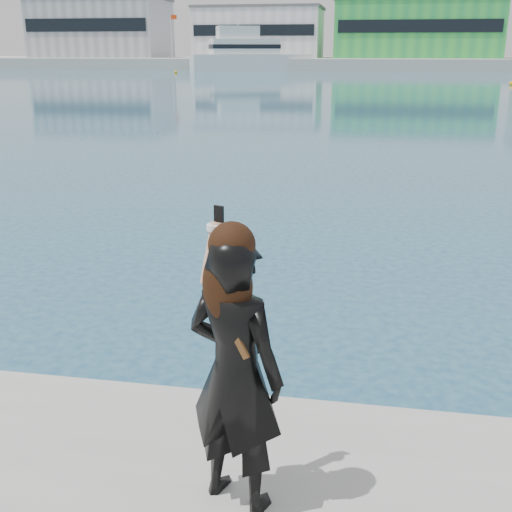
{
  "coord_description": "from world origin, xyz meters",
  "views": [
    {
      "loc": [
        1.03,
        -3.65,
        3.53
      ],
      "look_at": [
        0.3,
        0.41,
        2.2
      ],
      "focal_mm": 45.0,
      "sensor_mm": 36.0,
      "label": 1
    }
  ],
  "objects_px": {
    "buoy_near": "(511,85)",
    "woman": "(235,366)",
    "buoy_far": "(176,73)",
    "motor_yacht": "(248,54)"
  },
  "relations": [
    {
      "from": "buoy_near",
      "to": "motor_yacht",
      "type": "bearing_deg",
      "value": 131.06
    },
    {
      "from": "buoy_far",
      "to": "woman",
      "type": "xyz_separation_m",
      "value": [
        30.08,
        -96.67,
        1.74
      ]
    },
    {
      "from": "motor_yacht",
      "to": "buoy_far",
      "type": "bearing_deg",
      "value": -145.68
    },
    {
      "from": "buoy_far",
      "to": "buoy_near",
      "type": "bearing_deg",
      "value": -31.65
    },
    {
      "from": "buoy_near",
      "to": "woman",
      "type": "height_order",
      "value": "woman"
    },
    {
      "from": "motor_yacht",
      "to": "woman",
      "type": "distance_m",
      "value": 112.44
    },
    {
      "from": "buoy_near",
      "to": "woman",
      "type": "relative_size",
      "value": 0.27
    },
    {
      "from": "buoy_near",
      "to": "woman",
      "type": "distance_m",
      "value": 70.66
    },
    {
      "from": "buoy_far",
      "to": "motor_yacht",
      "type": "bearing_deg",
      "value": 57.48
    },
    {
      "from": "motor_yacht",
      "to": "woman",
      "type": "relative_size",
      "value": 11.48
    }
  ]
}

